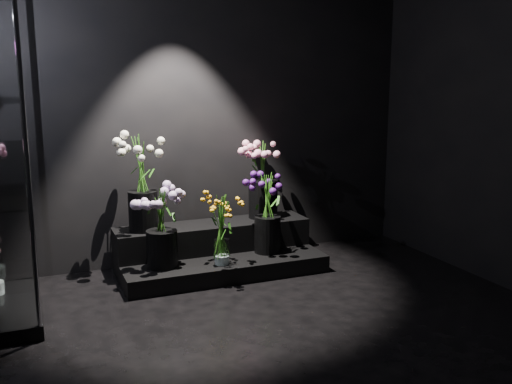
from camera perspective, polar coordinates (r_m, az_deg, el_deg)
floor at (r=3.55m, az=4.08°, el=-15.74°), size 4.00×4.00×0.00m
wall_back at (r=5.04m, az=-5.97°, el=8.79°), size 4.00×0.00×4.00m
display_riser at (r=4.95m, az=-3.93°, el=-5.88°), size 1.70×0.75×0.38m
bouquet_orange_bells at (r=4.56m, az=-3.49°, el=-3.83°), size 0.28×0.28×0.55m
bouquet_lilac at (r=4.54m, az=-9.46°, el=-3.03°), size 0.43×0.43×0.62m
bouquet_purple at (r=4.85m, az=1.17°, el=-1.53°), size 0.43×0.43×0.69m
bouquet_cream_roses at (r=4.73m, az=-11.34°, el=1.64°), size 0.51×0.51×0.79m
bouquet_pink_roses at (r=5.10m, az=0.72°, el=1.65°), size 0.43×0.43×0.68m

